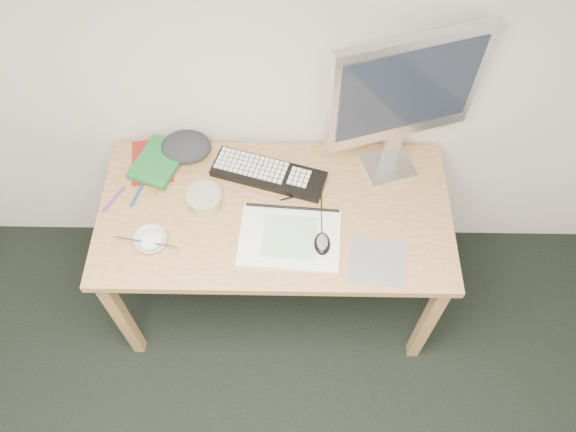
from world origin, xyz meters
name	(u,v)px	position (x,y,z in m)	size (l,w,h in m)	color
desk	(275,222)	(0.13, 1.43, 0.67)	(1.40, 0.70, 0.75)	tan
mousepad	(378,262)	(0.52, 1.21, 0.75)	(0.21, 0.19, 0.00)	slate
sketchpad	(290,237)	(0.19, 1.30, 0.76)	(0.39, 0.28, 0.01)	white
keyboard	(269,174)	(0.10, 1.60, 0.76)	(0.47, 0.15, 0.03)	black
monitor	(405,93)	(0.60, 1.66, 1.17)	(0.56, 0.23, 0.67)	silver
mouse	(322,242)	(0.32, 1.27, 0.78)	(0.06, 0.10, 0.03)	black
rice_bowl	(151,241)	(-0.33, 1.27, 0.77)	(0.13, 0.13, 0.04)	white
chopsticks	(147,242)	(-0.34, 1.25, 0.79)	(0.02, 0.02, 0.24)	silver
fruit_tub	(204,199)	(-0.15, 1.46, 0.78)	(0.14, 0.14, 0.07)	#DDD74E
book_red	(153,161)	(-0.39, 1.66, 0.76)	(0.17, 0.22, 0.02)	maroon
book_green	(159,161)	(-0.36, 1.64, 0.78)	(0.17, 0.23, 0.02)	#1B6C2D
cloth_lump	(186,147)	(-0.25, 1.72, 0.79)	(0.18, 0.15, 0.07)	#222329
pencil_pink	(260,197)	(0.07, 1.49, 0.75)	(0.01, 0.01, 0.18)	#D3697A
pencil_tan	(269,201)	(0.11, 1.48, 0.75)	(0.01, 0.01, 0.18)	tan
pencil_black	(302,195)	(0.24, 1.51, 0.75)	(0.01, 0.01, 0.18)	black
marker_blue	(138,194)	(-0.42, 1.50, 0.76)	(0.01, 0.01, 0.13)	#1B3C94
marker_orange	(158,183)	(-0.35, 1.56, 0.76)	(0.01, 0.01, 0.13)	orange
marker_purple	(113,199)	(-0.52, 1.47, 0.76)	(0.01, 0.01, 0.13)	#7E268D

